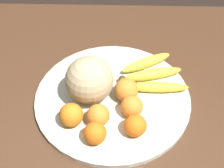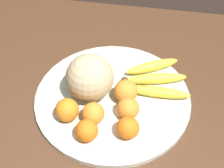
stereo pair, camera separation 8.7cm
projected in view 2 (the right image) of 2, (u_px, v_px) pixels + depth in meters
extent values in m
cube|color=#4C301E|center=(113.00, 102.00, 0.94)|extent=(1.69, 1.00, 0.04)
cylinder|color=beige|center=(112.00, 98.00, 0.92)|extent=(0.45, 0.45, 0.02)
torus|color=#1E4C56|center=(112.00, 97.00, 0.92)|extent=(0.45, 0.45, 0.01)
sphere|color=#C6B284|center=(90.00, 78.00, 0.87)|extent=(0.14, 0.14, 0.14)
sphere|color=#473819|center=(125.00, 80.00, 0.93)|extent=(0.02, 0.02, 0.02)
ellipsoid|color=yellow|center=(158.00, 92.00, 0.90)|extent=(0.18, 0.03, 0.03)
ellipsoid|color=yellow|center=(156.00, 79.00, 0.94)|extent=(0.19, 0.08, 0.03)
ellipsoid|color=yellow|center=(152.00, 66.00, 0.97)|extent=(0.17, 0.11, 0.03)
sphere|color=orange|center=(128.00, 108.00, 0.84)|extent=(0.06, 0.06, 0.06)
sphere|color=orange|center=(87.00, 131.00, 0.79)|extent=(0.06, 0.06, 0.06)
sphere|color=orange|center=(128.00, 128.00, 0.80)|extent=(0.06, 0.06, 0.06)
sphere|color=orange|center=(126.00, 91.00, 0.88)|extent=(0.07, 0.07, 0.07)
sphere|color=orange|center=(93.00, 113.00, 0.83)|extent=(0.06, 0.06, 0.06)
sphere|color=orange|center=(67.00, 110.00, 0.83)|extent=(0.06, 0.06, 0.06)
cube|color=white|center=(118.00, 112.00, 0.87)|extent=(0.08, 0.08, 0.00)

